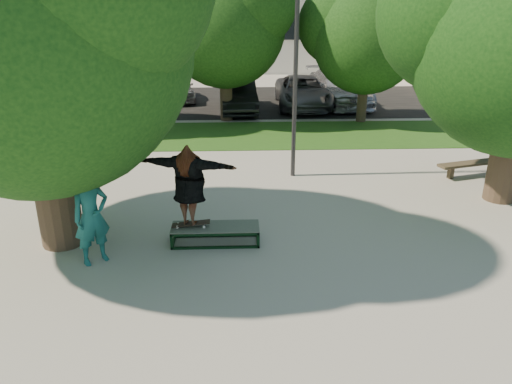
{
  "coord_description": "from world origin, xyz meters",
  "views": [
    {
      "loc": [
        -0.57,
        -8.41,
        4.76
      ],
      "look_at": [
        -0.22,
        0.6,
        1.23
      ],
      "focal_mm": 35.0,
      "sensor_mm": 36.0,
      "label": 1
    }
  ],
  "objects_px": {
    "lamppost": "(296,63)",
    "bystander": "(91,216)",
    "grind_box": "(216,234)",
    "tree_left": "(26,18)",
    "bench": "(480,163)",
    "car_grey": "(303,92)",
    "car_silver_a": "(177,87)",
    "car_dark": "(238,95)",
    "car_silver_b": "(338,88)"
  },
  "relations": [
    {
      "from": "lamppost",
      "to": "bystander",
      "type": "height_order",
      "value": "lamppost"
    },
    {
      "from": "grind_box",
      "to": "bystander",
      "type": "bearing_deg",
      "value": -162.93
    },
    {
      "from": "tree_left",
      "to": "grind_box",
      "type": "height_order",
      "value": "tree_left"
    },
    {
      "from": "bench",
      "to": "tree_left",
      "type": "bearing_deg",
      "value": -176.45
    },
    {
      "from": "bystander",
      "to": "bench",
      "type": "distance_m",
      "value": 10.75
    },
    {
      "from": "tree_left",
      "to": "car_grey",
      "type": "height_order",
      "value": "tree_left"
    },
    {
      "from": "tree_left",
      "to": "car_silver_a",
      "type": "height_order",
      "value": "tree_left"
    },
    {
      "from": "tree_left",
      "to": "grind_box",
      "type": "xyz_separation_m",
      "value": [
        3.24,
        -0.21,
        -4.23
      ]
    },
    {
      "from": "bench",
      "to": "car_dark",
      "type": "xyz_separation_m",
      "value": [
        -6.85,
        8.85,
        0.36
      ]
    },
    {
      "from": "tree_left",
      "to": "car_grey",
      "type": "relative_size",
      "value": 1.41
    },
    {
      "from": "bystander",
      "to": "car_dark",
      "type": "height_order",
      "value": "bystander"
    },
    {
      "from": "lamppost",
      "to": "car_grey",
      "type": "height_order",
      "value": "lamppost"
    },
    {
      "from": "grind_box",
      "to": "bench",
      "type": "relative_size",
      "value": 0.67
    },
    {
      "from": "car_grey",
      "to": "car_silver_b",
      "type": "bearing_deg",
      "value": 21.1
    },
    {
      "from": "lamppost",
      "to": "car_silver_a",
      "type": "bearing_deg",
      "value": 111.61
    },
    {
      "from": "car_silver_a",
      "to": "car_dark",
      "type": "bearing_deg",
      "value": -52.83
    },
    {
      "from": "car_silver_a",
      "to": "car_grey",
      "type": "bearing_deg",
      "value": -29.08
    },
    {
      "from": "car_grey",
      "to": "car_silver_b",
      "type": "height_order",
      "value": "car_silver_b"
    },
    {
      "from": "tree_left",
      "to": "car_silver_b",
      "type": "xyz_separation_m",
      "value": [
        8.53,
        14.0,
        -3.64
      ]
    },
    {
      "from": "grind_box",
      "to": "bystander",
      "type": "relative_size",
      "value": 0.95
    },
    {
      "from": "car_silver_b",
      "to": "tree_left",
      "type": "bearing_deg",
      "value": -128.45
    },
    {
      "from": "bystander",
      "to": "car_dark",
      "type": "relative_size",
      "value": 0.44
    },
    {
      "from": "bystander",
      "to": "car_silver_b",
      "type": "height_order",
      "value": "bystander"
    },
    {
      "from": "bench",
      "to": "car_grey",
      "type": "height_order",
      "value": "car_grey"
    },
    {
      "from": "grind_box",
      "to": "car_dark",
      "type": "relative_size",
      "value": 0.42
    },
    {
      "from": "grind_box",
      "to": "car_grey",
      "type": "bearing_deg",
      "value": 75.46
    },
    {
      "from": "bench",
      "to": "car_silver_b",
      "type": "relative_size",
      "value": 0.5
    },
    {
      "from": "bench",
      "to": "car_silver_b",
      "type": "height_order",
      "value": "car_silver_b"
    },
    {
      "from": "car_silver_a",
      "to": "car_dark",
      "type": "distance_m",
      "value": 4.01
    },
    {
      "from": "car_silver_b",
      "to": "car_dark",
      "type": "bearing_deg",
      "value": -170.74
    },
    {
      "from": "tree_left",
      "to": "car_dark",
      "type": "distance_m",
      "value": 13.68
    },
    {
      "from": "grind_box",
      "to": "car_dark",
      "type": "xyz_separation_m",
      "value": [
        0.55,
        12.82,
        0.52
      ]
    },
    {
      "from": "bench",
      "to": "car_dark",
      "type": "relative_size",
      "value": 0.63
    },
    {
      "from": "car_dark",
      "to": "grind_box",
      "type": "bearing_deg",
      "value": -95.46
    },
    {
      "from": "lamppost",
      "to": "car_grey",
      "type": "bearing_deg",
      "value": 81.17
    },
    {
      "from": "car_grey",
      "to": "bystander",
      "type": "bearing_deg",
      "value": -111.07
    },
    {
      "from": "bystander",
      "to": "bench",
      "type": "relative_size",
      "value": 0.71
    },
    {
      "from": "car_dark",
      "to": "car_silver_b",
      "type": "relative_size",
      "value": 0.8
    },
    {
      "from": "car_grey",
      "to": "car_silver_b",
      "type": "xyz_separation_m",
      "value": [
        1.77,
        0.65,
        0.08
      ]
    },
    {
      "from": "car_silver_a",
      "to": "car_silver_b",
      "type": "bearing_deg",
      "value": -20.59
    },
    {
      "from": "car_dark",
      "to": "car_grey",
      "type": "height_order",
      "value": "car_dark"
    },
    {
      "from": "bystander",
      "to": "car_grey",
      "type": "relative_size",
      "value": 0.38
    },
    {
      "from": "bench",
      "to": "car_silver_b",
      "type": "distance_m",
      "value": 10.47
    },
    {
      "from": "car_grey",
      "to": "car_silver_a",
      "type": "bearing_deg",
      "value": 163.23
    },
    {
      "from": "bench",
      "to": "car_silver_b",
      "type": "xyz_separation_m",
      "value": [
        -2.11,
        10.24,
        0.43
      ]
    },
    {
      "from": "bystander",
      "to": "bench",
      "type": "xyz_separation_m",
      "value": [
        9.67,
        4.66,
        -0.6
      ]
    },
    {
      "from": "lamppost",
      "to": "car_silver_b",
      "type": "xyz_separation_m",
      "value": [
        3.24,
        10.1,
        -2.37
      ]
    },
    {
      "from": "grind_box",
      "to": "car_silver_b",
      "type": "xyz_separation_m",
      "value": [
        5.29,
        14.21,
        0.59
      ]
    },
    {
      "from": "car_grey",
      "to": "bench",
      "type": "bearing_deg",
      "value": -66.94
    },
    {
      "from": "tree_left",
      "to": "bench",
      "type": "xyz_separation_m",
      "value": [
        10.65,
        3.76,
        -4.08
      ]
    }
  ]
}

